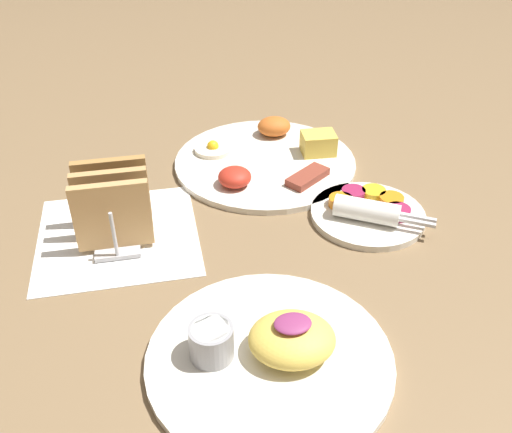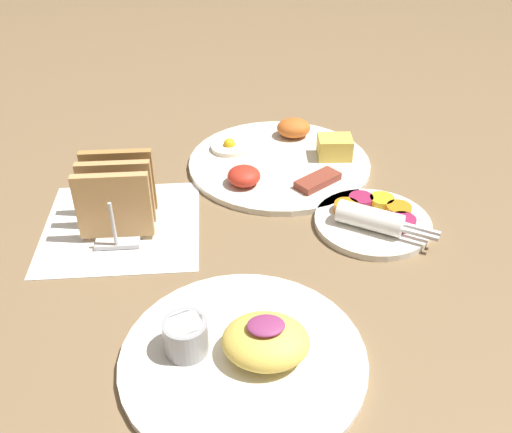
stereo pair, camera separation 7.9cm
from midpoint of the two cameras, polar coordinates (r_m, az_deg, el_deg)
name	(u,v)px [view 2 (the right image)]	position (r m, az deg, el deg)	size (l,w,h in m)	color
ground_plane	(276,245)	(0.78, 4.94, -3.00)	(3.00, 3.00, 0.00)	brown
napkin_flat	(122,226)	(0.83, -10.66, -0.99)	(0.22, 0.22, 0.00)	white
plate_breakfast	(282,160)	(0.97, 4.91, 5.62)	(0.30, 0.30, 0.05)	silver
plate_condiments	(373,219)	(0.84, 14.30, -0.34)	(0.17, 0.17, 0.04)	silver
plate_foreground	(244,352)	(0.62, 2.50, -13.50)	(0.27, 0.27, 0.06)	silver
toast_rack	(117,196)	(0.80, -11.04, 1.89)	(0.10, 0.12, 0.10)	#B7B7BC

